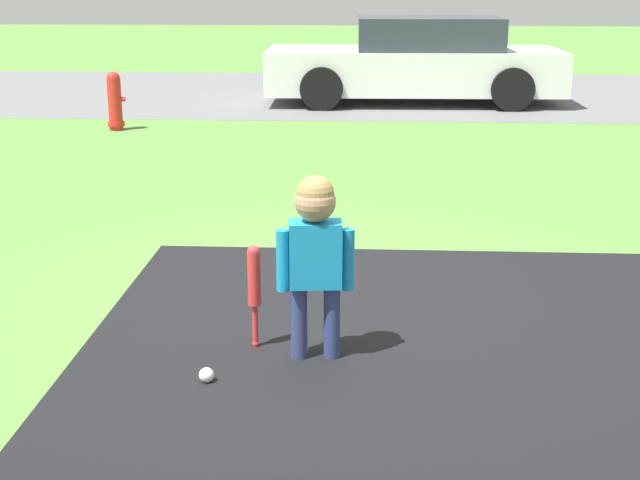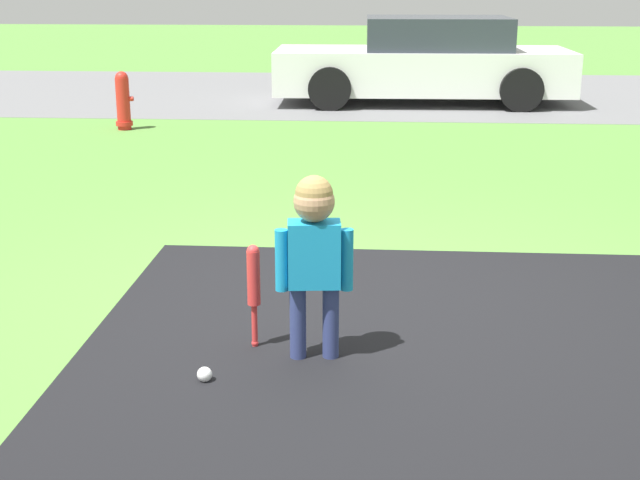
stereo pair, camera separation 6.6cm
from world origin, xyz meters
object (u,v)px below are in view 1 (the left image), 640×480
(child, at_px, (315,242))
(parked_car, at_px, (416,62))
(baseball_bat, at_px, (254,282))
(fire_hydrant, at_px, (115,102))
(sports_ball, at_px, (206,375))

(child, xyz_separation_m, parked_car, (0.93, 9.53, -0.01))
(baseball_bat, bearing_deg, child, -19.90)
(child, distance_m, fire_hydrant, 7.41)
(baseball_bat, height_order, parked_car, parked_car)
(child, distance_m, baseball_bat, 0.43)
(sports_ball, bearing_deg, child, 32.23)
(child, height_order, fire_hydrant, child)
(baseball_bat, bearing_deg, parked_car, 82.39)
(child, xyz_separation_m, sports_ball, (-0.51, -0.32, -0.58))
(child, height_order, baseball_bat, child)
(baseball_bat, xyz_separation_m, sports_ball, (-0.18, -0.44, -0.33))
(child, bearing_deg, baseball_bat, 154.33)
(baseball_bat, distance_m, sports_ball, 0.57)
(fire_hydrant, bearing_deg, parked_car, 35.23)
(fire_hydrant, bearing_deg, sports_ball, -71.11)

